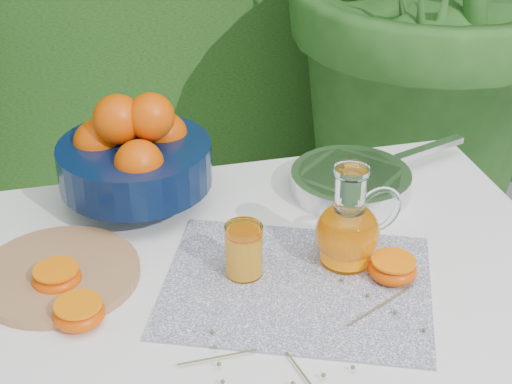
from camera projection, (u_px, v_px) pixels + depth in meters
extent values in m
cube|color=white|center=(259.00, 278.00, 1.26)|extent=(1.00, 0.70, 0.04)
cylinder|color=white|center=(12.00, 371.00, 1.61)|extent=(0.04, 0.04, 0.71)
cylinder|color=white|center=(417.00, 305.00, 1.80)|extent=(0.04, 0.04, 0.71)
cube|color=#0C0E45|center=(297.00, 285.00, 1.21)|extent=(0.50, 0.45, 0.00)
cylinder|color=#A4704A|center=(59.00, 274.00, 1.23)|extent=(0.33, 0.33, 0.02)
cylinder|color=black|center=(138.00, 193.00, 1.41)|extent=(0.10, 0.10, 0.04)
cylinder|color=black|center=(135.00, 164.00, 1.38)|extent=(0.28, 0.28, 0.08)
sphere|color=#D93A02|center=(97.00, 143.00, 1.38)|extent=(0.09, 0.09, 0.08)
sphere|color=#D93A02|center=(164.00, 135.00, 1.41)|extent=(0.09, 0.09, 0.08)
sphere|color=#D93A02|center=(139.00, 164.00, 1.31)|extent=(0.09, 0.09, 0.08)
sphere|color=#D93A02|center=(128.00, 130.00, 1.43)|extent=(0.09, 0.09, 0.08)
sphere|color=#D93A02|center=(118.00, 119.00, 1.34)|extent=(0.09, 0.09, 0.09)
sphere|color=#D93A02|center=(151.00, 116.00, 1.34)|extent=(0.09, 0.09, 0.08)
cylinder|color=white|center=(346.00, 258.00, 1.26)|extent=(0.09, 0.09, 0.01)
ellipsoid|color=white|center=(347.00, 233.00, 1.24)|extent=(0.12, 0.12, 0.10)
cylinder|color=white|center=(350.00, 191.00, 1.20)|extent=(0.05, 0.05, 0.07)
cylinder|color=white|center=(352.00, 171.00, 1.18)|extent=(0.06, 0.06, 0.01)
torus|color=white|center=(379.00, 209.00, 1.24)|extent=(0.08, 0.02, 0.08)
cylinder|color=orange|center=(347.00, 238.00, 1.24)|extent=(0.09, 0.09, 0.07)
cylinder|color=white|center=(244.00, 250.00, 1.21)|extent=(0.07, 0.07, 0.09)
cylinder|color=orange|center=(244.00, 254.00, 1.22)|extent=(0.06, 0.06, 0.07)
cylinder|color=orange|center=(244.00, 234.00, 1.20)|extent=(0.05, 0.05, 0.00)
cylinder|color=silver|center=(351.00, 182.00, 1.45)|extent=(0.28, 0.28, 0.04)
cylinder|color=silver|center=(351.00, 174.00, 1.44)|extent=(0.25, 0.25, 0.01)
cube|color=silver|center=(429.00, 149.00, 1.53)|extent=(0.16, 0.07, 0.01)
ellipsoid|color=#D93A02|center=(79.00, 314.00, 1.13)|extent=(0.08, 0.08, 0.04)
cylinder|color=orange|center=(78.00, 304.00, 1.12)|extent=(0.08, 0.08, 0.00)
ellipsoid|color=#D93A02|center=(57.00, 279.00, 1.20)|extent=(0.08, 0.08, 0.04)
cylinder|color=orange|center=(56.00, 270.00, 1.19)|extent=(0.08, 0.08, 0.00)
ellipsoid|color=#D93A02|center=(393.00, 270.00, 1.22)|extent=(0.08, 0.08, 0.04)
cylinder|color=orange|center=(394.00, 261.00, 1.21)|extent=(0.08, 0.08, 0.00)
cylinder|color=brown|center=(308.00, 381.00, 1.03)|extent=(0.03, 0.12, 0.00)
sphere|color=#415E31|center=(293.00, 383.00, 1.02)|extent=(0.01, 0.01, 0.01)
sphere|color=#415E31|center=(323.00, 375.00, 1.03)|extent=(0.01, 0.01, 0.01)
sphere|color=#415E31|center=(353.00, 367.00, 1.05)|extent=(0.01, 0.01, 0.01)
cylinder|color=brown|center=(381.00, 305.00, 1.16)|extent=(0.13, 0.07, 0.00)
sphere|color=#415E31|center=(342.00, 279.00, 1.21)|extent=(0.01, 0.01, 0.01)
sphere|color=#415E31|center=(368.00, 295.00, 1.18)|extent=(0.01, 0.01, 0.01)
sphere|color=#415E31|center=(395.00, 312.00, 1.15)|extent=(0.01, 0.01, 0.01)
sphere|color=#415E31|center=(424.00, 330.00, 1.11)|extent=(0.01, 0.01, 0.01)
cylinder|color=brown|center=(217.00, 357.00, 1.07)|extent=(0.11, 0.01, 0.00)
sphere|color=#415E31|center=(223.00, 382.00, 1.02)|extent=(0.01, 0.01, 0.01)
sphere|color=#415E31|center=(219.00, 364.00, 1.05)|extent=(0.01, 0.01, 0.01)
sphere|color=#415E31|center=(216.00, 347.00, 1.08)|extent=(0.01, 0.01, 0.01)
sphere|color=#415E31|center=(212.00, 331.00, 1.11)|extent=(0.01, 0.01, 0.01)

